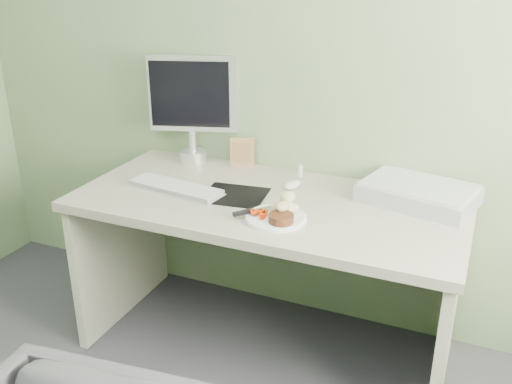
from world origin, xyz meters
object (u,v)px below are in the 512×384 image
at_px(desk, 268,239).
at_px(monitor, 193,103).
at_px(plate, 276,218).
at_px(scanner, 418,194).

distance_m(desk, monitor, 0.76).
xyz_separation_m(plate, scanner, (0.47, 0.38, 0.03)).
height_order(desk, monitor, monitor).
relative_size(scanner, monitor, 0.87).
xyz_separation_m(desk, monitor, (-0.51, 0.31, 0.47)).
height_order(desk, plate, plate).
bearing_deg(monitor, desk, -48.74).
height_order(plate, monitor, monitor).
distance_m(plate, scanner, 0.61).
distance_m(plate, monitor, 0.83).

